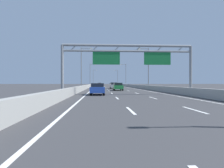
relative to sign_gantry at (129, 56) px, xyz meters
The scene contains 52 objects.
ground_plane 73.20m from the sign_gantry, 90.10° to the left, with size 260.00×260.00×0.00m, color #38383A.
lane_dash_left_1 15.37m from the sign_gantry, 97.59° to the right, with size 0.16×3.00×0.01m, color white.
lane_dash_left_2 7.54m from the sign_gantry, 109.42° to the right, with size 0.16×3.00×0.01m, color white.
lane_dash_left_3 6.28m from the sign_gantry, 118.58° to the left, with size 0.16×3.00×0.01m, color white.
lane_dash_left_4 13.57m from the sign_gantry, 98.74° to the left, with size 0.16×3.00×0.01m, color white.
lane_dash_left_5 22.15m from the sign_gantry, 95.11° to the left, with size 0.16×3.00×0.01m, color white.
lane_dash_left_6 30.97m from the sign_gantry, 93.61° to the left, with size 0.16×3.00×0.01m, color white.
lane_dash_left_7 39.88m from the sign_gantry, 92.79° to the left, with size 0.16×3.00×0.01m, color white.
lane_dash_left_8 48.81m from the sign_gantry, 92.27° to the left, with size 0.16×3.00×0.01m, color white.
lane_dash_left_9 57.77m from the sign_gantry, 91.92° to the left, with size 0.16×3.00×0.01m, color white.
lane_dash_left_10 66.74m from the sign_gantry, 91.66° to the left, with size 0.16×3.00×0.01m, color white.
lane_dash_left_11 75.71m from the sign_gantry, 91.46° to the left, with size 0.16×3.00×0.01m, color white.
lane_dash_left_12 84.70m from the sign_gantry, 91.31° to the left, with size 0.16×3.00×0.01m, color white.
lane_dash_left_13 93.68m from the sign_gantry, 91.18° to the left, with size 0.16×3.00×0.01m, color white.
lane_dash_left_14 102.67m from the sign_gantry, 91.08° to the left, with size 0.16×3.00×0.01m, color white.
lane_dash_left_15 111.66m from the sign_gantry, 90.99° to the left, with size 0.16×3.00×0.01m, color white.
lane_dash_left_16 120.65m from the sign_gantry, 90.92° to the left, with size 0.16×3.00×0.01m, color white.
lane_dash_left_17 129.64m from the sign_gantry, 90.85° to the left, with size 0.16×3.00×0.01m, color white.
lane_dash_right_1 15.34m from the sign_gantry, 83.40° to the right, with size 0.16×3.00×0.01m, color white.
lane_dash_right_2 7.48m from the sign_gantry, 72.97° to the right, with size 0.16×3.00×0.01m, color white.
lane_dash_right_3 6.21m from the sign_gantry, 64.67° to the left, with size 0.16×3.00×0.01m, color white.
lane_dash_right_4 13.53m from the sign_gantry, 82.40° to the left, with size 0.16×3.00×0.01m, color white.
lane_dash_right_5 22.13m from the sign_gantry, 85.56° to the left, with size 0.16×3.00×0.01m, color white.
lane_dash_right_6 30.96m from the sign_gantry, 86.86° to the left, with size 0.16×3.00×0.01m, color white.
lane_dash_right_7 39.86m from the sign_gantry, 87.58° to the left, with size 0.16×3.00×0.01m, color white.
lane_dash_right_8 48.80m from the sign_gantry, 88.03° to the left, with size 0.16×3.00×0.01m, color white.
lane_dash_right_9 57.76m from the sign_gantry, 88.33° to the left, with size 0.16×3.00×0.01m, color white.
lane_dash_right_10 66.73m from the sign_gantry, 88.56° to the left, with size 0.16×3.00×0.01m, color white.
lane_dash_right_11 75.71m from the sign_gantry, 88.73° to the left, with size 0.16×3.00×0.01m, color white.
lane_dash_right_12 84.69m from the sign_gantry, 88.87° to the left, with size 0.16×3.00×0.01m, color white.
lane_dash_right_13 93.68m from the sign_gantry, 88.97° to the left, with size 0.16×3.00×0.01m, color white.
lane_dash_right_14 102.66m from the sign_gantry, 89.06° to the left, with size 0.16×3.00×0.01m, color white.
lane_dash_right_15 111.65m from the sign_gantry, 89.14° to the left, with size 0.16×3.00×0.01m, color white.
lane_dash_right_16 120.64m from the sign_gantry, 89.20° to the left, with size 0.16×3.00×0.01m, color white.
lane_dash_right_17 129.64m from the sign_gantry, 89.26° to the left, with size 0.16×3.00×0.01m, color white.
edge_line_left 61.46m from the sign_gantry, 95.03° to the left, with size 0.16×176.00×0.01m, color white.
edge_line_right 61.44m from the sign_gantry, 85.20° to the left, with size 0.16×176.00×0.01m, color white.
barrier_left 83.45m from the sign_gantry, 94.84° to the left, with size 0.45×220.00×0.95m.
barrier_right 83.43m from the sign_gantry, 85.34° to the left, with size 0.45×220.00×0.95m.
sign_gantry is the anchor object (origin of this frame).
streetlamp_left_mid 22.45m from the sign_gantry, 109.77° to the left, with size 2.58×0.28×9.50m.
streetlamp_right_mid 22.37m from the sign_gantry, 70.84° to the left, with size 2.58×0.28×9.50m.
streetlamp_left_far 62.77m from the sign_gantry, 96.95° to the left, with size 2.58×0.28×9.50m.
streetlamp_right_far 62.74m from the sign_gantry, 83.28° to the left, with size 2.58×0.28×9.50m.
streetlamp_left_distant 103.76m from the sign_gantry, 94.20° to the left, with size 2.58×0.28×9.50m.
streetlamp_right_distant 103.74m from the sign_gantry, 85.94° to the left, with size 2.58×0.28×9.50m.
white_car 72.43m from the sign_gantry, 87.32° to the left, with size 1.73×4.55×1.50m.
green_car 14.68m from the sign_gantry, 90.51° to the left, with size 1.75×4.51×1.50m.
blue_car 5.66m from the sign_gantry, behind, with size 1.77×4.53×1.46m.
red_car 78.20m from the sign_gantry, 87.31° to the left, with size 1.76×4.46×1.52m.
silver_car 27.04m from the sign_gantry, 90.19° to the left, with size 1.81×4.54×1.56m.
orange_car 102.52m from the sign_gantry, 92.15° to the left, with size 1.86×4.10×1.40m.
Camera 1 is at (-3.49, 1.31, 1.55)m, focal length 32.89 mm.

